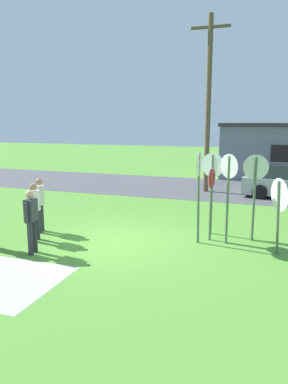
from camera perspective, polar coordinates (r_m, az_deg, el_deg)
The scene contains 13 objects.
ground_plane at distance 10.72m, azimuth -4.90°, elevation -7.80°, with size 80.00×80.00×0.00m, color #518E33.
street_asphalt at distance 19.60m, azimuth 6.49°, elevation 0.75°, with size 60.00×6.40×0.01m, color #4C4C51.
building_background at distance 24.63m, azimuth 20.19°, elevation 6.08°, with size 7.02×5.43×3.29m.
utility_pole at distance 18.30m, azimuth 9.84°, elevation 13.43°, with size 1.80×0.24×8.21m.
stop_sign_rear_left at distance 10.78m, azimuth 10.25°, elevation -0.10°, with size 0.11×0.60×2.12m.
stop_sign_far_back at distance 10.41m, azimuth 8.38°, elevation 1.50°, with size 0.11×0.68×2.61m.
stop_sign_nearest at distance 10.08m, azimuth 19.98°, elevation -1.57°, with size 0.45×0.78×2.00m.
stop_sign_leaning_right at distance 10.52m, azimuth 12.79°, elevation 1.17°, with size 0.53×0.43×2.54m.
stop_sign_low_front at distance 11.36m, azimuth 10.41°, elevation 1.94°, with size 0.70×0.26×2.49m.
stop_sign_tallest at distance 10.94m, azimuth 16.63°, elevation 1.27°, with size 0.70×0.13×2.50m.
person_in_teal at distance 11.10m, azimuth -16.41°, elevation -2.46°, with size 0.29×0.56×1.69m.
person_holding_notes at distance 10.03m, azimuth -16.88°, elevation -3.88°, with size 0.26×0.57×1.69m.
person_in_blue at distance 11.93m, azimuth -15.77°, elevation -1.36°, with size 0.44×0.54×1.69m.
Camera 1 is at (4.16, -9.27, 3.43)m, focal length 34.82 mm.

